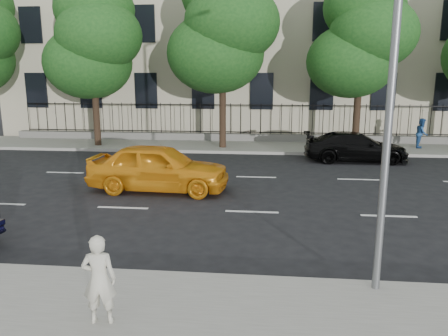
# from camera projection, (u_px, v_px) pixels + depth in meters

# --- Properties ---
(ground) EXTENTS (120.00, 120.00, 0.00)m
(ground) POSITION_uv_depth(u_px,v_px,m) (248.00, 243.00, 10.70)
(ground) COLOR black
(ground) RESTS_ON ground
(near_sidewalk) EXTENTS (60.00, 4.00, 0.15)m
(near_sidewalk) POSITION_uv_depth(u_px,v_px,m) (236.00, 336.00, 6.80)
(near_sidewalk) COLOR gray
(near_sidewalk) RESTS_ON ground
(far_sidewalk) EXTENTS (60.00, 4.00, 0.15)m
(far_sidewalk) POSITION_uv_depth(u_px,v_px,m) (260.00, 147.00, 24.29)
(far_sidewalk) COLOR gray
(far_sidewalk) RESTS_ON ground
(lane_markings) EXTENTS (49.60, 4.62, 0.01)m
(lane_markings) POSITION_uv_depth(u_px,v_px,m) (254.00, 192.00, 15.32)
(lane_markings) COLOR silver
(lane_markings) RESTS_ON ground
(masonry_building) EXTENTS (34.60, 12.11, 18.50)m
(masonry_building) POSITION_uv_depth(u_px,v_px,m) (265.00, 2.00, 31.08)
(masonry_building) COLOR beige
(masonry_building) RESTS_ON ground
(iron_fence) EXTENTS (30.00, 0.50, 2.20)m
(iron_fence) POSITION_uv_depth(u_px,v_px,m) (261.00, 132.00, 25.82)
(iron_fence) COLOR slate
(iron_fence) RESTS_ON far_sidewalk
(street_light) EXTENTS (0.25, 3.32, 8.05)m
(street_light) POSITION_uv_depth(u_px,v_px,m) (389.00, 11.00, 7.64)
(street_light) COLOR slate
(street_light) RESTS_ON near_sidewalk
(tree_b) EXTENTS (5.53, 5.12, 8.97)m
(tree_b) POSITION_uv_depth(u_px,v_px,m) (94.00, 39.00, 23.32)
(tree_b) COLOR #382619
(tree_b) RESTS_ON far_sidewalk
(tree_c) EXTENTS (5.89, 5.50, 9.80)m
(tree_c) POSITION_uv_depth(u_px,v_px,m) (224.00, 27.00, 22.51)
(tree_c) COLOR #382619
(tree_c) RESTS_ON far_sidewalk
(tree_d) EXTENTS (5.34, 4.94, 8.84)m
(tree_d) POSITION_uv_depth(u_px,v_px,m) (362.00, 37.00, 21.95)
(tree_d) COLOR #382619
(tree_d) RESTS_ON far_sidewalk
(yellow_taxi) EXTENTS (5.03, 2.24, 1.68)m
(yellow_taxi) POSITION_uv_depth(u_px,v_px,m) (159.00, 167.00, 15.35)
(yellow_taxi) COLOR orange
(yellow_taxi) RESTS_ON ground
(black_sedan) EXTENTS (4.79, 2.01, 1.38)m
(black_sedan) POSITION_uv_depth(u_px,v_px,m) (356.00, 147.00, 20.51)
(black_sedan) COLOR black
(black_sedan) RESTS_ON ground
(woman_near) EXTENTS (0.59, 0.43, 1.49)m
(woman_near) POSITION_uv_depth(u_px,v_px,m) (99.00, 279.00, 6.91)
(woman_near) COLOR beige
(woman_near) RESTS_ON near_sidewalk
(pedestrian_far) EXTENTS (0.85, 0.94, 1.58)m
(pedestrian_far) POSITION_uv_depth(u_px,v_px,m) (422.00, 133.00, 23.28)
(pedestrian_far) COLOR #224C8A
(pedestrian_far) RESTS_ON far_sidewalk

